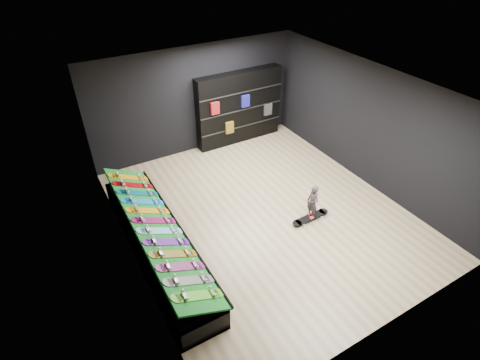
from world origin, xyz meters
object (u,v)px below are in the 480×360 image
back_shelving (239,108)px  child (312,208)px  display_rack (157,244)px  floor_skateboard (310,218)px

back_shelving → child: (-0.46, -4.06, -0.73)m
display_rack → back_shelving: bearing=41.0°
back_shelving → floor_skateboard: size_ratio=2.72×
floor_skateboard → child: size_ratio=1.96×
display_rack → back_shelving: (3.82, 3.32, 0.82)m
floor_skateboard → child: 0.30m
back_shelving → floor_skateboard: bearing=-96.4°
back_shelving → floor_skateboard: back_shelving is taller
display_rack → floor_skateboard: 3.45m
display_rack → child: size_ratio=8.99×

